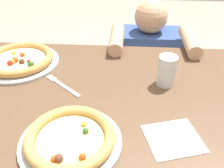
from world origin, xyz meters
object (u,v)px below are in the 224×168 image
at_px(pizza_near, 70,139).
at_px(pizza_far, 19,60).
at_px(water_cup_clear, 167,70).
at_px(diner_seated, 145,78).
at_px(fork, 61,85).

height_order(pizza_near, pizza_far, same).
distance_m(pizza_near, pizza_far, 0.56).
xyz_separation_m(pizza_far, water_cup_clear, (0.64, -0.11, 0.04)).
bearing_deg(pizza_far, pizza_near, -53.64).
bearing_deg(pizza_far, water_cup_clear, -9.95).
relative_size(pizza_far, water_cup_clear, 2.86).
xyz_separation_m(pizza_far, diner_seated, (0.61, 0.45, -0.37)).
xyz_separation_m(pizza_near, pizza_far, (-0.33, 0.45, 0.00)).
height_order(pizza_near, diner_seated, diner_seated).
xyz_separation_m(water_cup_clear, diner_seated, (-0.03, 0.56, -0.41)).
xyz_separation_m(pizza_near, water_cup_clear, (0.31, 0.34, 0.04)).
distance_m(pizza_near, diner_seated, 1.01).
relative_size(pizza_far, fork, 2.10).
bearing_deg(water_cup_clear, pizza_near, -132.73).
distance_m(pizza_near, water_cup_clear, 0.46).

